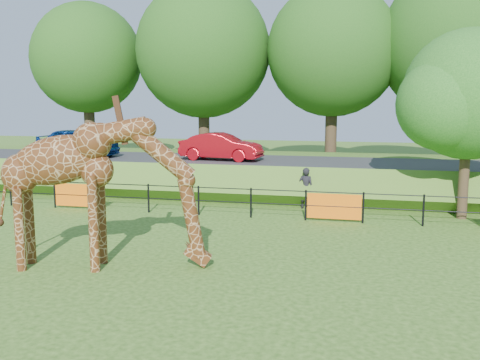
{
  "coord_description": "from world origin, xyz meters",
  "views": [
    {
      "loc": [
        3.92,
        -10.75,
        4.29
      ],
      "look_at": [
        0.51,
        4.01,
        2.0
      ],
      "focal_mm": 40.0,
      "sensor_mm": 36.0,
      "label": 1
    }
  ],
  "objects_px": {
    "car_red": "(221,147)",
    "visitor": "(306,188)",
    "tree_east": "(471,100)",
    "giraffe": "(103,193)",
    "car_blue": "(78,142)"
  },
  "relations": [
    {
      "from": "car_red",
      "to": "visitor",
      "type": "relative_size",
      "value": 2.38
    },
    {
      "from": "tree_east",
      "to": "car_blue",
      "type": "bearing_deg",
      "value": 167.29
    },
    {
      "from": "visitor",
      "to": "tree_east",
      "type": "height_order",
      "value": "tree_east"
    },
    {
      "from": "car_blue",
      "to": "visitor",
      "type": "relative_size",
      "value": 2.56
    },
    {
      "from": "giraffe",
      "to": "car_red",
      "type": "height_order",
      "value": "giraffe"
    },
    {
      "from": "car_blue",
      "to": "visitor",
      "type": "xyz_separation_m",
      "value": [
        11.89,
        -3.55,
        -1.32
      ]
    },
    {
      "from": "car_blue",
      "to": "visitor",
      "type": "bearing_deg",
      "value": -103.33
    },
    {
      "from": "car_red",
      "to": "car_blue",
      "type": "bearing_deg",
      "value": 97.07
    },
    {
      "from": "tree_east",
      "to": "giraffe",
      "type": "bearing_deg",
      "value": -140.83
    },
    {
      "from": "car_blue",
      "to": "car_red",
      "type": "relative_size",
      "value": 1.08
    },
    {
      "from": "giraffe",
      "to": "car_blue",
      "type": "bearing_deg",
      "value": 110.4
    },
    {
      "from": "giraffe",
      "to": "car_red",
      "type": "xyz_separation_m",
      "value": [
        -0.2,
        12.3,
        0.12
      ]
    },
    {
      "from": "giraffe",
      "to": "car_red",
      "type": "distance_m",
      "value": 12.3
    },
    {
      "from": "giraffe",
      "to": "visitor",
      "type": "height_order",
      "value": "giraffe"
    },
    {
      "from": "car_blue",
      "to": "car_red",
      "type": "xyz_separation_m",
      "value": [
        7.45,
        0.11,
        -0.07
      ]
    }
  ]
}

